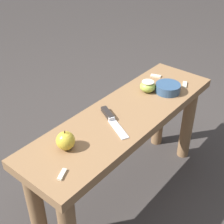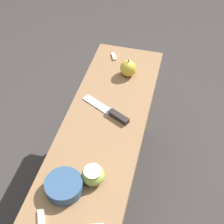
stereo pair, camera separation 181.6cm
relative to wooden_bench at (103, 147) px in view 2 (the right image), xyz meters
name	(u,v)px [view 2 (the right image)]	position (x,y,z in m)	size (l,w,h in m)	color
ground_plane	(104,194)	(0.00, 0.00, -0.38)	(8.00, 8.00, 0.00)	#383330
wooden_bench	(103,147)	(0.00, 0.00, 0.00)	(1.03, 0.30, 0.50)	olive
knife	(112,113)	(0.08, -0.02, 0.12)	(0.12, 0.21, 0.02)	silver
apple_whole	(128,68)	(0.32, -0.03, 0.15)	(0.07, 0.07, 0.08)	gold
apple_cut	(93,175)	(-0.21, -0.03, 0.14)	(0.07, 0.07, 0.05)	#9EB747
apple_slice_near_knife	(41,219)	(-0.37, 0.08, 0.12)	(0.06, 0.04, 0.01)	beige
apple_slice_near_bowl	(114,56)	(0.43, 0.06, 0.12)	(0.05, 0.03, 0.01)	beige
bowl	(64,186)	(-0.27, 0.05, 0.13)	(0.12, 0.12, 0.04)	#335175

